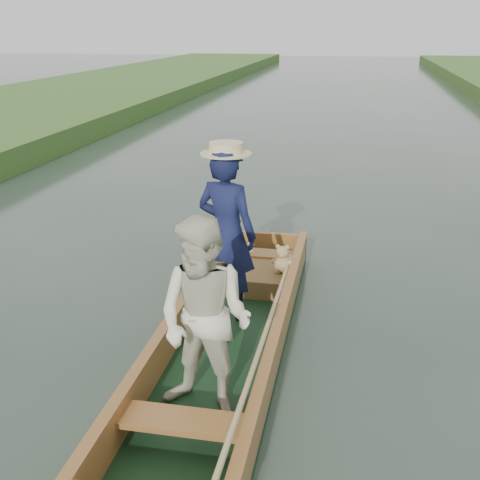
# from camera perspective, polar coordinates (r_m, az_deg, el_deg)

# --- Properties ---
(ground) EXTENTS (120.00, 120.00, 0.00)m
(ground) POSITION_cam_1_polar(r_m,az_deg,el_deg) (6.13, -1.08, -10.28)
(ground) COLOR #283D30
(ground) RESTS_ON ground
(punt) EXTENTS (1.12, 5.28, 1.95)m
(punt) POSITION_cam_1_polar(r_m,az_deg,el_deg) (5.72, -1.46, -5.48)
(punt) COLOR #133218
(punt) RESTS_ON ground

